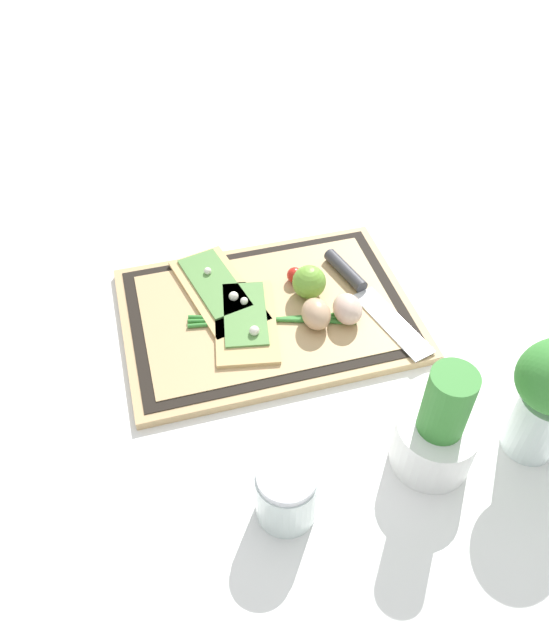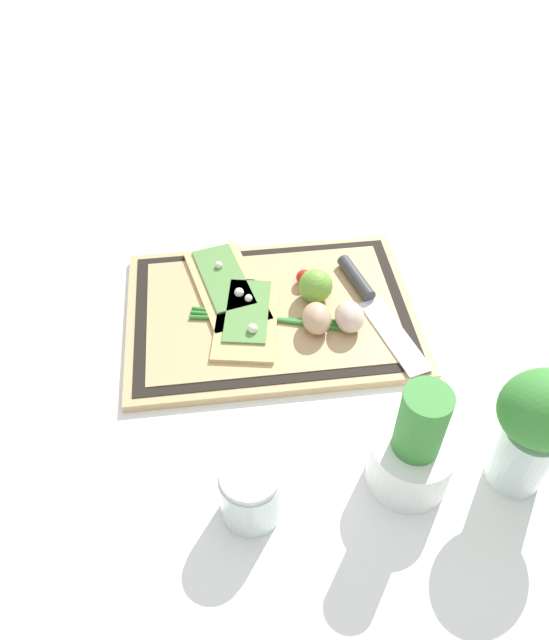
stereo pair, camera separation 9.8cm
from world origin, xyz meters
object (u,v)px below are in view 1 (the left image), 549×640
Objects in this scene: sauce_jar at (286,495)px; herb_pot at (437,433)px; egg_brown at (316,314)px; egg_pink at (347,309)px; knife at (358,285)px; cherry_tomato_red at (295,275)px; lime at (309,282)px; pizza_slice_near at (217,289)px; pizza_slice_far at (246,320)px.

herb_pot is at bearing -174.40° from sauce_jar.
egg_brown is 0.32× the size of herb_pot.
egg_pink is at bearing -122.81° from sauce_jar.
herb_pot reaches higher than egg_brown.
knife is 4.66× the size of egg_pink.
cherry_tomato_red is (0.10, -0.05, 0.01)m from knife.
egg_pink is 0.27m from herb_pot.
herb_pot is 2.01× the size of sauce_jar.
sauce_jar reaches higher than lime.
egg_pink is 2.12× the size of cherry_tomato_red.
pizza_slice_near is 3.91× the size of egg_brown.
pizza_slice_near is 0.18m from egg_brown.
herb_pot is (-0.08, 0.37, 0.03)m from cherry_tomato_red.
herb_pot is (-0.02, 0.26, 0.02)m from egg_pink.
knife is 0.11m from cherry_tomato_red.
egg_brown is (0.09, 0.06, 0.01)m from knife.
egg_pink is (-0.05, 0.00, 0.00)m from egg_brown.
pizza_slice_near is at bearing -4.37° from cherry_tomato_red.
egg_pink reaches higher than cherry_tomato_red.
egg_pink is (-0.16, 0.04, 0.02)m from pizza_slice_far.
pizza_slice_far is at bearing 16.76° from lime.
lime is 0.04m from cherry_tomato_red.
pizza_slice_near is at bearing -70.91° from pizza_slice_far.
cherry_tomato_red is at bearing -108.07° from sauce_jar.
lime is at bearing 108.99° from cherry_tomato_red.
pizza_slice_far is 1.09× the size of herb_pot.
egg_brown is at bearing 91.78° from cherry_tomato_red.
knife is 1.48× the size of herb_pot.
egg_pink is (-0.19, 0.12, 0.02)m from pizza_slice_near.
herb_pot is (-0.07, 0.33, 0.02)m from lime.
sauce_jar is at bearing 57.19° from egg_pink.
pizza_slice_near reaches higher than knife.
lime reaches higher than pizza_slice_far.
lime is (-0.12, -0.04, 0.02)m from pizza_slice_far.
pizza_slice_far is (-0.03, 0.08, 0.00)m from pizza_slice_near.
knife is 4.66× the size of egg_brown.
egg_pink is 0.08m from lime.
herb_pot is (-0.08, 0.27, 0.02)m from egg_brown.
lime is 0.63× the size of sauce_jar.
lime is (0.04, -0.07, 0.01)m from egg_pink.
egg_brown is at bearing 81.87° from lime.
herb_pot is 0.21m from sauce_jar.
knife is 0.41m from sauce_jar.
sauce_jar reaches higher than egg_brown.
pizza_slice_near is 3.91× the size of egg_pink.
pizza_slice_near is 1.14× the size of pizza_slice_far.
egg_brown is at bearing 139.40° from pizza_slice_near.
sauce_jar reaches higher than knife.
sauce_jar reaches higher than pizza_slice_near.
pizza_slice_far is 0.32m from sauce_jar.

